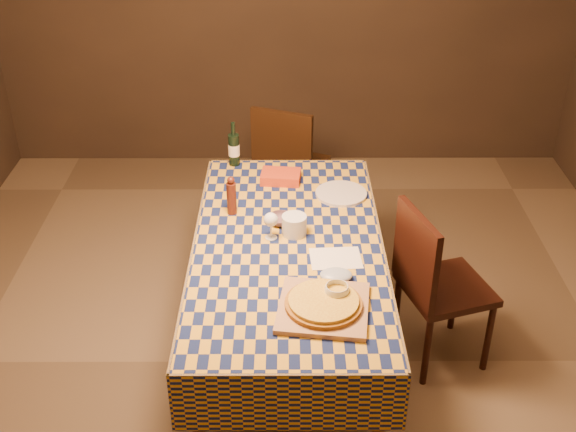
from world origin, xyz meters
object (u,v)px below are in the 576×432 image
at_px(chair_right, 433,280).
at_px(pizza, 323,303).
at_px(cutting_board, 323,308).
at_px(wine_bottle, 234,149).
at_px(dining_table, 288,257).
at_px(bowl, 281,220).
at_px(chair_far, 288,161).
at_px(white_plate, 341,194).

bearing_deg(chair_right, pizza, -137.00).
relative_size(cutting_board, chair_right, 0.41).
bearing_deg(chair_right, wine_bottle, 142.06).
distance_m(cutting_board, wine_bottle, 1.47).
xyz_separation_m(dining_table, cutting_board, (0.15, -0.52, 0.09)).
bearing_deg(pizza, wine_bottle, 108.57).
distance_m(bowl, chair_far, 1.23).
distance_m(cutting_board, chair_far, 1.94).
xyz_separation_m(bowl, chair_far, (0.04, 1.20, -0.27)).
bearing_deg(chair_far, wine_bottle, -121.22).
xyz_separation_m(pizza, bowl, (-0.19, 0.71, -0.02)).
xyz_separation_m(dining_table, chair_right, (0.75, 0.04, -0.17)).
distance_m(bowl, white_plate, 0.44).
relative_size(dining_table, chair_far, 1.98).
bearing_deg(dining_table, wine_bottle, 110.04).
bearing_deg(dining_table, white_plate, 59.11).
distance_m(white_plate, chair_far, 0.98).
distance_m(bowl, wine_bottle, 0.73).
xyz_separation_m(bowl, chair_right, (0.78, -0.16, -0.27)).
distance_m(pizza, white_plate, 1.02).
xyz_separation_m(cutting_board, pizza, (0.00, 0.00, 0.03)).
distance_m(dining_table, pizza, 0.55).
xyz_separation_m(pizza, chair_far, (-0.15, 1.92, -0.29)).
bearing_deg(wine_bottle, cutting_board, -71.43).
height_order(bowl, chair_far, chair_far).
height_order(cutting_board, chair_far, chair_far).
distance_m(cutting_board, white_plate, 1.02).
relative_size(pizza, white_plate, 1.37).
relative_size(chair_far, chair_right, 1.00).
bearing_deg(bowl, wine_bottle, 112.63).
height_order(wine_bottle, white_plate, wine_bottle).
relative_size(dining_table, cutting_board, 4.82).
bearing_deg(wine_bottle, bowl, -67.37).
height_order(dining_table, white_plate, white_plate).
bearing_deg(dining_table, pizza, -73.93).
relative_size(pizza, chair_right, 0.42).
xyz_separation_m(white_plate, chair_far, (-0.29, 0.90, -0.26)).
bearing_deg(cutting_board, wine_bottle, 108.57).
bearing_deg(chair_far, dining_table, -90.20).
bearing_deg(bowl, dining_table, -79.53).
distance_m(pizza, chair_far, 1.94).
bearing_deg(cutting_board, chair_right, 43.00).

